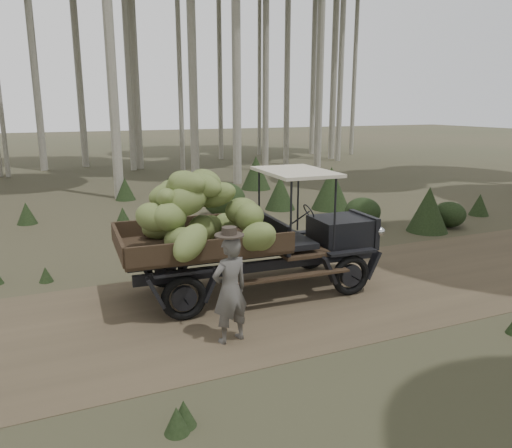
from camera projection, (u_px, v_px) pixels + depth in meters
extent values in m
plane|color=#473D2B|center=(215.00, 311.00, 8.23)|extent=(120.00, 120.00, 0.00)
cube|color=brown|center=(215.00, 311.00, 8.23)|extent=(70.00, 4.00, 0.01)
cube|color=black|center=(339.00, 231.00, 9.48)|extent=(1.01, 0.97, 0.53)
cube|color=black|center=(363.00, 229.00, 9.66)|extent=(0.14, 0.97, 0.60)
cube|color=black|center=(274.00, 233.00, 8.98)|extent=(0.14, 1.36, 0.53)
cube|color=#38281C|center=(200.00, 245.00, 8.54)|extent=(2.80, 1.88, 0.08)
cube|color=#38281C|center=(188.00, 224.00, 9.29)|extent=(2.72, 0.19, 0.31)
cube|color=#38281C|center=(215.00, 249.00, 7.70)|extent=(2.72, 0.19, 0.31)
cube|color=#38281C|center=(118.00, 243.00, 8.02)|extent=(0.14, 1.75, 0.31)
cube|color=beige|center=(296.00, 172.00, 8.87)|extent=(1.20, 1.70, 0.06)
cube|color=black|center=(249.00, 254.00, 9.31)|extent=(4.46, 0.31, 0.17)
cube|color=black|center=(264.00, 266.00, 8.64)|extent=(4.46, 0.31, 0.17)
torus|color=black|center=(311.00, 252.00, 10.26)|extent=(0.74, 0.17, 0.74)
torus|color=black|center=(351.00, 275.00, 8.85)|extent=(0.74, 0.17, 0.74)
torus|color=black|center=(165.00, 269.00, 9.21)|extent=(0.74, 0.17, 0.74)
torus|color=black|center=(184.00, 298.00, 7.80)|extent=(0.74, 0.17, 0.74)
sphere|color=beige|center=(355.00, 221.00, 10.07)|extent=(0.17, 0.17, 0.17)
sphere|color=beige|center=(380.00, 231.00, 9.28)|extent=(0.17, 0.17, 0.17)
ellipsoid|color=olive|center=(206.00, 229.00, 8.75)|extent=(0.85, 0.67, 0.62)
ellipsoid|color=olive|center=(243.00, 210.00, 8.82)|extent=(0.64, 0.84, 0.40)
ellipsoid|color=olive|center=(215.00, 195.00, 8.47)|extent=(0.92, 0.86, 0.61)
ellipsoid|color=olive|center=(186.00, 185.00, 8.14)|extent=(0.78, 0.94, 0.51)
ellipsoid|color=olive|center=(258.00, 237.00, 8.08)|extent=(0.90, 0.80, 0.69)
ellipsoid|color=olive|center=(242.00, 212.00, 8.64)|extent=(0.74, 0.57, 0.59)
ellipsoid|color=olive|center=(167.00, 199.00, 8.15)|extent=(0.58, 0.88, 0.57)
ellipsoid|color=olive|center=(202.00, 185.00, 8.19)|extent=(0.81, 0.84, 0.49)
ellipsoid|color=olive|center=(226.00, 224.00, 9.20)|extent=(0.79, 0.80, 0.51)
ellipsoid|color=olive|center=(249.00, 217.00, 8.32)|extent=(0.52, 0.79, 0.68)
ellipsoid|color=olive|center=(186.00, 201.00, 8.11)|extent=(0.91, 0.66, 0.68)
ellipsoid|color=olive|center=(199.00, 183.00, 8.40)|extent=(0.81, 0.84, 0.45)
ellipsoid|color=olive|center=(202.00, 228.00, 8.59)|extent=(0.79, 0.89, 0.52)
ellipsoid|color=olive|center=(153.00, 217.00, 8.03)|extent=(0.77, 0.83, 0.53)
ellipsoid|color=olive|center=(172.00, 194.00, 8.46)|extent=(0.95, 0.64, 0.60)
ellipsoid|color=olive|center=(186.00, 184.00, 8.23)|extent=(0.72, 0.46, 0.58)
ellipsoid|color=olive|center=(182.00, 240.00, 7.94)|extent=(0.72, 0.90, 0.54)
ellipsoid|color=olive|center=(175.00, 209.00, 8.79)|extent=(0.85, 0.95, 0.67)
ellipsoid|color=olive|center=(178.00, 193.00, 8.47)|extent=(0.87, 0.86, 0.64)
ellipsoid|color=olive|center=(205.00, 181.00, 8.46)|extent=(0.63, 0.82, 0.48)
ellipsoid|color=olive|center=(164.00, 227.00, 8.87)|extent=(0.85, 0.53, 0.51)
ellipsoid|color=olive|center=(170.00, 216.00, 7.99)|extent=(0.84, 0.81, 0.56)
ellipsoid|color=olive|center=(192.00, 198.00, 8.31)|extent=(0.80, 0.90, 0.64)
ellipsoid|color=olive|center=(190.00, 243.00, 7.49)|extent=(0.93, 0.85, 0.73)
ellipsoid|color=olive|center=(257.00, 237.00, 7.86)|extent=(0.77, 0.89, 0.68)
imported|color=#54504D|center=(230.00, 290.00, 7.01)|extent=(0.64, 0.49, 1.56)
cylinder|color=#362D26|center=(229.00, 235.00, 6.82)|extent=(0.50, 0.50, 0.02)
cylinder|color=#362D26|center=(229.00, 231.00, 6.81)|extent=(0.25, 0.25, 0.12)
cylinder|color=#B2AD9E|center=(288.00, 6.00, 26.41)|extent=(0.32, 0.32, 16.82)
cylinder|color=#B2AD9E|center=(73.00, 5.00, 25.48)|extent=(0.37, 0.37, 16.53)
cylinder|color=#B2AD9E|center=(236.00, 4.00, 19.85)|extent=(0.36, 0.36, 14.40)
cylinder|color=#B2AD9E|center=(177.00, 0.00, 23.83)|extent=(0.24, 0.24, 16.38)
cylinder|color=#B2AD9E|center=(343.00, 10.00, 28.22)|extent=(0.33, 0.33, 17.09)
cylinder|color=#B2AD9E|center=(357.00, 23.00, 32.13)|extent=(0.29, 0.29, 16.89)
cone|color=#233319|center=(125.00, 189.00, 17.72)|extent=(0.71, 0.71, 0.79)
cone|color=#233319|center=(26.00, 213.00, 14.16)|extent=(0.56, 0.56, 0.62)
cone|color=#233319|center=(331.00, 188.00, 16.11)|extent=(1.24, 1.24, 1.38)
cone|color=#233319|center=(123.00, 218.00, 13.56)|extent=(0.55, 0.55, 0.62)
cone|color=#233319|center=(168.00, 185.00, 19.56)|extent=(0.46, 0.46, 0.52)
ellipsoid|color=#233319|center=(363.00, 212.00, 13.91)|extent=(0.99, 0.99, 0.79)
cone|color=#233319|center=(479.00, 205.00, 15.28)|extent=(0.60, 0.60, 0.66)
cone|color=#233319|center=(256.00, 173.00, 19.96)|extent=(1.19, 1.19, 1.32)
ellipsoid|color=#233319|center=(449.00, 214.00, 13.77)|extent=(0.88, 0.88, 0.71)
ellipsoid|color=#233319|center=(224.00, 199.00, 15.07)|extent=(1.29, 1.29, 1.04)
cone|color=#233319|center=(280.00, 193.00, 16.12)|extent=(0.98, 0.98, 1.09)
cone|color=#233319|center=(428.00, 209.00, 13.27)|extent=(1.09, 1.09, 1.21)
cone|color=#233319|center=(193.00, 254.00, 10.89)|extent=(0.27, 0.27, 0.30)
cone|color=#233319|center=(46.00, 274.00, 9.56)|extent=(0.27, 0.27, 0.30)
cone|color=#233319|center=(184.00, 413.00, 5.26)|extent=(0.27, 0.27, 0.30)
cone|color=#233319|center=(243.00, 247.00, 11.38)|extent=(0.27, 0.27, 0.30)
cone|color=#233319|center=(156.00, 258.00, 10.57)|extent=(0.27, 0.27, 0.30)
cone|color=#233319|center=(177.00, 420.00, 5.15)|extent=(0.27, 0.27, 0.30)
cone|color=#233319|center=(363.00, 231.00, 12.82)|extent=(0.27, 0.27, 0.30)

